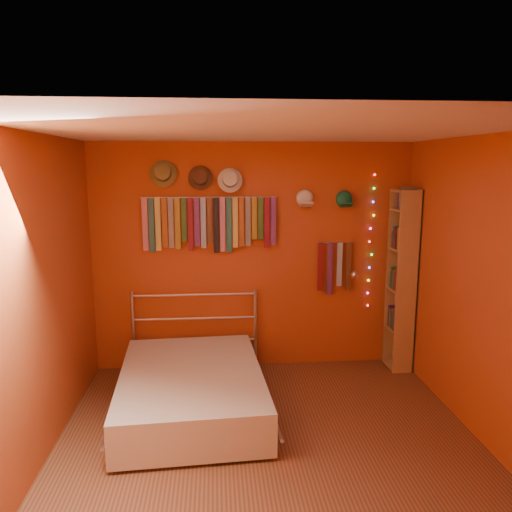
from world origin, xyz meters
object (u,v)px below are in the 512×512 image
object	(u,v)px
reading_lamp	(353,274)
bookshelf	(405,279)
bed	(192,389)
tie_rack	(209,222)

from	to	relation	value
reading_lamp	bookshelf	distance (m)	0.60
reading_lamp	bed	size ratio (longest dim) A/B	0.17
bed	tie_rack	bearing A→B (deg)	76.71
tie_rack	bookshelf	xyz separation A→B (m)	(2.14, -0.15, -0.64)
bookshelf	reading_lamp	bearing A→B (deg)	-177.28
tie_rack	bed	distance (m)	1.76
tie_rack	bookshelf	bearing A→B (deg)	-4.14
bed	reading_lamp	bearing A→B (deg)	21.73
reading_lamp	bed	xyz separation A→B (m)	(-1.72, -0.81, -0.88)
reading_lamp	bed	world-z (taller)	reading_lamp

